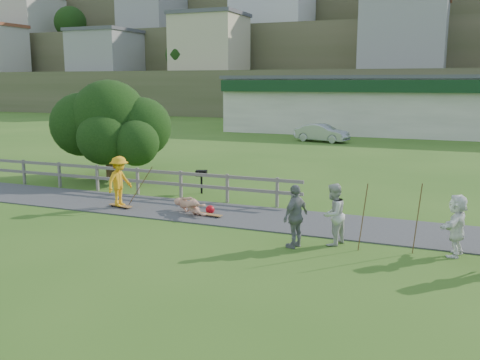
{
  "coord_description": "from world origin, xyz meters",
  "views": [
    {
      "loc": [
        7.98,
        -15.01,
        4.55
      ],
      "look_at": [
        1.05,
        2.0,
        1.17
      ],
      "focal_mm": 40.0,
      "sensor_mm": 36.0,
      "label": 1
    }
  ],
  "objects_px": {
    "bbq": "(202,182)",
    "spectator_b": "(296,216)",
    "skater_fallen": "(190,206)",
    "spectator_d": "(457,225)",
    "skater_rider": "(120,184)",
    "tree": "(110,134)",
    "spectator_a": "(333,214)",
    "car_silver": "(322,133)"
  },
  "relations": [
    {
      "from": "bbq",
      "to": "spectator_b",
      "type": "bearing_deg",
      "value": -60.56
    },
    {
      "from": "skater_fallen",
      "to": "spectator_d",
      "type": "bearing_deg",
      "value": -66.79
    },
    {
      "from": "skater_rider",
      "to": "skater_fallen",
      "type": "xyz_separation_m",
      "value": [
        2.78,
        0.15,
        -0.59
      ]
    },
    {
      "from": "spectator_d",
      "to": "tree",
      "type": "bearing_deg",
      "value": -98.67
    },
    {
      "from": "skater_rider",
      "to": "bbq",
      "type": "distance_m",
      "value": 3.87
    },
    {
      "from": "skater_rider",
      "to": "spectator_d",
      "type": "bearing_deg",
      "value": -89.94
    },
    {
      "from": "skater_rider",
      "to": "bbq",
      "type": "height_order",
      "value": "skater_rider"
    },
    {
      "from": "skater_fallen",
      "to": "skater_rider",
      "type": "bearing_deg",
      "value": 125.16
    },
    {
      "from": "skater_rider",
      "to": "spectator_a",
      "type": "bearing_deg",
      "value": -94.11
    },
    {
      "from": "skater_fallen",
      "to": "bbq",
      "type": "xyz_separation_m",
      "value": [
        -1.21,
        3.36,
        0.17
      ]
    },
    {
      "from": "spectator_a",
      "to": "bbq",
      "type": "height_order",
      "value": "spectator_a"
    },
    {
      "from": "skater_rider",
      "to": "spectator_b",
      "type": "bearing_deg",
      "value": -100.01
    },
    {
      "from": "spectator_d",
      "to": "car_silver",
      "type": "bearing_deg",
      "value": -145.63
    },
    {
      "from": "skater_rider",
      "to": "bbq",
      "type": "relative_size",
      "value": 1.89
    },
    {
      "from": "skater_rider",
      "to": "spectator_d",
      "type": "xyz_separation_m",
      "value": [
        11.36,
        -1.19,
        -0.08
      ]
    },
    {
      "from": "skater_fallen",
      "to": "spectator_b",
      "type": "relative_size",
      "value": 0.97
    },
    {
      "from": "spectator_a",
      "to": "tree",
      "type": "height_order",
      "value": "tree"
    },
    {
      "from": "skater_rider",
      "to": "bbq",
      "type": "xyz_separation_m",
      "value": [
        1.57,
        3.51,
        -0.43
      ]
    },
    {
      "from": "spectator_a",
      "to": "spectator_b",
      "type": "height_order",
      "value": "spectator_b"
    },
    {
      "from": "car_silver",
      "to": "spectator_a",
      "type": "bearing_deg",
      "value": -153.48
    },
    {
      "from": "spectator_b",
      "to": "spectator_d",
      "type": "relative_size",
      "value": 1.07
    },
    {
      "from": "skater_fallen",
      "to": "tree",
      "type": "height_order",
      "value": "tree"
    },
    {
      "from": "skater_fallen",
      "to": "car_silver",
      "type": "height_order",
      "value": "car_silver"
    },
    {
      "from": "skater_rider",
      "to": "tree",
      "type": "bearing_deg",
      "value": 44.24
    },
    {
      "from": "spectator_b",
      "to": "car_silver",
      "type": "distance_m",
      "value": 27.0
    },
    {
      "from": "skater_fallen",
      "to": "car_silver",
      "type": "relative_size",
      "value": 0.42
    },
    {
      "from": "skater_fallen",
      "to": "bbq",
      "type": "distance_m",
      "value": 3.58
    },
    {
      "from": "car_silver",
      "to": "skater_fallen",
      "type": "bearing_deg",
      "value": -164.89
    },
    {
      "from": "tree",
      "to": "bbq",
      "type": "xyz_separation_m",
      "value": [
        5.53,
        -1.52,
        -1.63
      ]
    },
    {
      "from": "spectator_a",
      "to": "tree",
      "type": "xyz_separation_m",
      "value": [
        -12.09,
        6.49,
        1.23
      ]
    },
    {
      "from": "spectator_d",
      "to": "bbq",
      "type": "relative_size",
      "value": 1.73
    },
    {
      "from": "tree",
      "to": "car_silver",
      "type": "bearing_deg",
      "value": 73.94
    },
    {
      "from": "spectator_b",
      "to": "car_silver",
      "type": "xyz_separation_m",
      "value": [
        -5.63,
        26.41,
        -0.21
      ]
    },
    {
      "from": "spectator_b",
      "to": "bbq",
      "type": "relative_size",
      "value": 1.85
    },
    {
      "from": "skater_fallen",
      "to": "spectator_b",
      "type": "distance_m",
      "value": 5.0
    },
    {
      "from": "spectator_b",
      "to": "car_silver",
      "type": "height_order",
      "value": "spectator_b"
    },
    {
      "from": "spectator_d",
      "to": "skater_fallen",
      "type": "bearing_deg",
      "value": -85.43
    },
    {
      "from": "skater_fallen",
      "to": "tree",
      "type": "relative_size",
      "value": 0.3
    },
    {
      "from": "car_silver",
      "to": "bbq",
      "type": "relative_size",
      "value": 4.3
    },
    {
      "from": "tree",
      "to": "skater_fallen",
      "type": "bearing_deg",
      "value": -35.92
    },
    {
      "from": "skater_fallen",
      "to": "spectator_a",
      "type": "bearing_deg",
      "value": -74.62
    },
    {
      "from": "spectator_a",
      "to": "spectator_d",
      "type": "relative_size",
      "value": 1.06
    }
  ]
}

